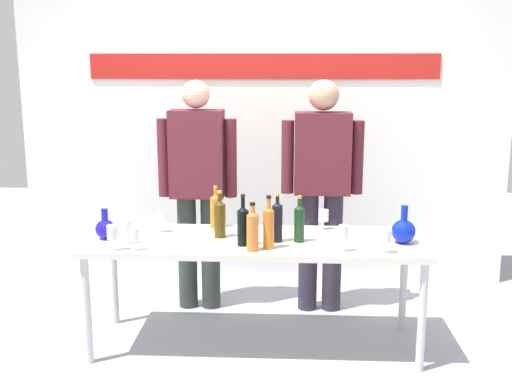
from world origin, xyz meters
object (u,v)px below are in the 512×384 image
(decanter_blue_right, at_px, (403,231))
(presenter_right, at_px, (322,182))
(wine_bottle_3, at_px, (277,221))
(wine_bottle_6, at_px, (220,217))
(presenter_left, at_px, (198,182))
(wine_glass_right_1, at_px, (324,216))
(wine_bottle_1, at_px, (243,225))
(wine_glass_right_0, at_px, (343,233))
(wine_glass_left_2, at_px, (128,225))
(wine_glass_left_3, at_px, (135,235))
(decanter_blue_left, at_px, (105,228))
(wine_glass_left_1, at_px, (127,229))
(wine_glass_left_4, at_px, (113,233))
(wine_bottle_5, at_px, (299,222))
(wine_bottle_4, at_px, (216,210))
(wine_glass_left_0, at_px, (161,218))
(wine_bottle_2, at_px, (252,229))
(display_table, at_px, (255,248))
(wine_bottle_0, at_px, (269,226))
(wine_glass_right_2, at_px, (386,236))

(decanter_blue_right, xyz_separation_m, presenter_right, (-0.47, 0.68, 0.17))
(wine_bottle_3, height_order, wine_bottle_6, wine_bottle_3)
(presenter_left, xyz_separation_m, wine_glass_right_1, (0.90, -0.38, -0.15))
(presenter_right, relative_size, wine_bottle_1, 5.34)
(wine_glass_right_0, xyz_separation_m, wine_glass_right_1, (-0.09, 0.49, -0.02))
(wine_glass_left_2, xyz_separation_m, wine_glass_left_3, (0.10, -0.23, 0.00))
(decanter_blue_left, bearing_deg, wine_bottle_6, 5.76)
(decanter_blue_right, relative_size, wine_glass_left_1, 1.64)
(wine_bottle_6, height_order, wine_glass_left_4, wine_bottle_6)
(wine_bottle_6, bearing_deg, decanter_blue_right, -3.63)
(wine_bottle_5, bearing_deg, presenter_left, 137.10)
(decanter_blue_right, bearing_deg, wine_glass_left_4, -172.07)
(wine_bottle_5, height_order, wine_glass_left_4, wine_bottle_5)
(wine_bottle_4, height_order, wine_glass_left_2, wine_bottle_4)
(wine_glass_left_0, bearing_deg, wine_bottle_4, 21.84)
(wine_bottle_5, bearing_deg, wine_bottle_3, -178.26)
(wine_glass_left_3, bearing_deg, wine_bottle_2, 2.43)
(display_table, xyz_separation_m, presenter_left, (-0.45, 0.63, 0.30))
(decanter_blue_right, xyz_separation_m, wine_glass_left_2, (-1.72, -0.01, 0.01))
(decanter_blue_right, bearing_deg, decanter_blue_left, 180.00)
(wine_bottle_1, xyz_separation_m, wine_bottle_2, (0.06, -0.11, -0.00))
(display_table, relative_size, wine_glass_left_4, 13.80)
(wine_bottle_0, bearing_deg, decanter_blue_left, 171.52)
(wine_glass_right_2, bearing_deg, wine_glass_left_3, -179.27)
(decanter_blue_left, xyz_separation_m, wine_bottle_4, (0.67, 0.31, 0.05))
(decanter_blue_right, xyz_separation_m, wine_glass_left_4, (-1.75, -0.24, 0.03))
(wine_glass_left_3, bearing_deg, wine_bottle_3, 15.05)
(wine_glass_right_1, xyz_separation_m, wine_glass_right_2, (0.33, -0.51, 0.01))
(wine_glass_left_2, height_order, wine_glass_left_4, wine_glass_left_4)
(wine_bottle_5, xyz_separation_m, wine_glass_left_3, (-0.98, -0.23, -0.03))
(presenter_right, relative_size, wine_bottle_2, 5.81)
(decanter_blue_right, xyz_separation_m, wine_bottle_5, (-0.64, -0.00, 0.05))
(wine_bottle_5, relative_size, wine_glass_left_4, 1.89)
(wine_glass_right_2, bearing_deg, decanter_blue_right, 56.24)
(display_table, height_order, wine_bottle_1, wine_bottle_1)
(wine_glass_left_3, bearing_deg, wine_glass_right_2, 0.73)
(wine_bottle_0, bearing_deg, wine_glass_right_1, 51.68)
(display_table, distance_m, wine_glass_left_2, 0.81)
(wine_glass_left_1, distance_m, wine_glass_right_0, 1.32)
(wine_bottle_4, distance_m, wine_glass_left_4, 0.78)
(wine_glass_left_2, relative_size, wine_glass_right_0, 0.85)
(decanter_blue_right, bearing_deg, wine_glass_left_1, -176.44)
(presenter_left, xyz_separation_m, wine_glass_right_0, (0.99, -0.87, -0.13))
(decanter_blue_right, height_order, wine_bottle_5, wine_bottle_5)
(decanter_blue_left, height_order, wine_glass_left_3, decanter_blue_left)
(display_table, xyz_separation_m, presenter_right, (0.45, 0.63, 0.31))
(wine_bottle_3, distance_m, wine_glass_left_3, 0.87)
(wine_bottle_4, bearing_deg, wine_glass_left_2, -148.75)
(presenter_left, bearing_deg, wine_bottle_2, -63.00)
(wine_glass_left_0, bearing_deg, wine_bottle_3, -12.93)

